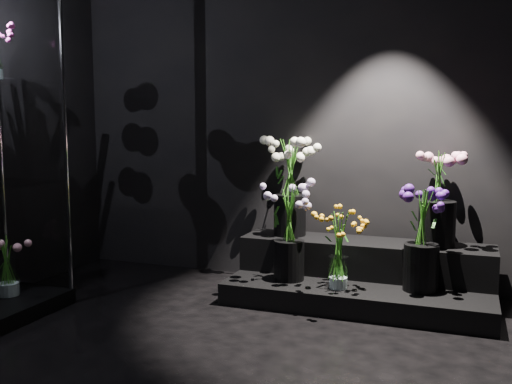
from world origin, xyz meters
The scene contains 9 objects.
floor centered at (0.00, 0.00, 0.00)m, with size 4.00×4.00×0.00m, color black.
wall_back centered at (0.00, 2.00, 1.40)m, with size 4.00×4.00×0.00m, color black.
display_riser centered at (0.57, 1.63, 0.17)m, with size 1.86×0.83×0.41m.
bouquet_orange_bells centered at (0.47, 1.31, 0.44)m, with size 0.34×0.34×0.55m.
bouquet_lilac centered at (0.08, 1.41, 0.57)m, with size 0.49×0.49×0.70m.
bouquet_purple centered at (1.01, 1.46, 0.54)m, with size 0.33×0.33×0.69m.
bouquet_cream_roses centered at (-0.02, 1.77, 0.85)m, with size 0.48×0.48×0.75m.
bouquet_pink_roses centered at (1.09, 1.76, 0.80)m, with size 0.36×0.36×0.70m.
bouquet_case_base_pink centered at (-1.67, 0.51, 0.33)m, with size 0.42×0.42×0.42m.
Camera 1 is at (1.28, -2.49, 1.30)m, focal length 40.00 mm.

